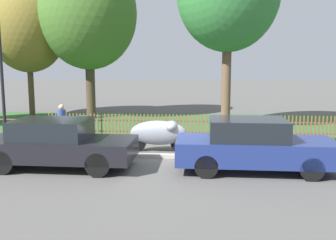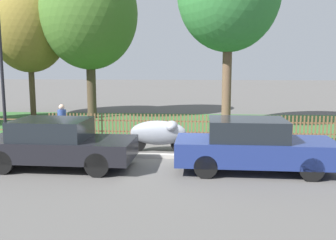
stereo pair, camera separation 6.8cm
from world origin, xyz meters
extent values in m
plane|color=#565451|center=(0.00, 0.00, 0.00)|extent=(120.00, 120.00, 0.00)
cube|color=#B2ADA3|center=(0.00, 0.10, 0.06)|extent=(41.70, 0.20, 0.12)
cube|color=#33602D|center=(0.00, 7.07, 0.01)|extent=(41.70, 7.79, 0.01)
cube|color=brown|center=(0.00, 3.20, 0.29)|extent=(41.70, 0.03, 0.05)
cube|color=brown|center=(0.00, 3.20, 0.73)|extent=(41.70, 0.03, 0.05)
cube|color=brown|center=(-5.84, 3.18, 0.51)|extent=(0.06, 0.03, 1.02)
cube|color=brown|center=(-5.70, 3.18, 0.51)|extent=(0.06, 0.03, 1.02)
cube|color=brown|center=(-5.55, 3.18, 0.51)|extent=(0.06, 0.03, 1.02)
cube|color=brown|center=(-5.40, 3.18, 0.51)|extent=(0.06, 0.03, 1.02)
cube|color=brown|center=(-5.25, 3.18, 0.51)|extent=(0.06, 0.03, 1.02)
cube|color=brown|center=(-5.10, 3.18, 0.51)|extent=(0.06, 0.03, 1.02)
cube|color=brown|center=(-4.96, 3.18, 0.51)|extent=(0.06, 0.03, 1.02)
cube|color=brown|center=(-4.81, 3.18, 0.51)|extent=(0.06, 0.03, 1.02)
cube|color=brown|center=(-4.66, 3.18, 0.51)|extent=(0.06, 0.03, 1.02)
cube|color=brown|center=(-4.51, 3.18, 0.51)|extent=(0.06, 0.03, 1.02)
cube|color=brown|center=(-4.36, 3.18, 0.51)|extent=(0.06, 0.03, 1.02)
cube|color=brown|center=(-4.22, 3.18, 0.51)|extent=(0.06, 0.03, 1.02)
cube|color=brown|center=(-4.07, 3.18, 0.51)|extent=(0.06, 0.03, 1.02)
cube|color=brown|center=(-3.92, 3.18, 0.51)|extent=(0.06, 0.03, 1.02)
cube|color=brown|center=(-3.77, 3.18, 0.51)|extent=(0.06, 0.03, 1.02)
cube|color=brown|center=(-3.63, 3.18, 0.51)|extent=(0.06, 0.03, 1.02)
cube|color=brown|center=(-3.48, 3.18, 0.51)|extent=(0.06, 0.03, 1.02)
cube|color=brown|center=(-3.33, 3.18, 0.51)|extent=(0.06, 0.03, 1.02)
cube|color=brown|center=(-3.18, 3.18, 0.51)|extent=(0.06, 0.03, 1.02)
cube|color=brown|center=(-3.03, 3.18, 0.51)|extent=(0.06, 0.03, 1.02)
cube|color=brown|center=(-2.89, 3.18, 0.51)|extent=(0.06, 0.03, 1.02)
cube|color=brown|center=(-2.74, 3.18, 0.51)|extent=(0.06, 0.03, 1.02)
cube|color=brown|center=(-2.59, 3.18, 0.51)|extent=(0.06, 0.03, 1.02)
cube|color=brown|center=(-2.44, 3.18, 0.51)|extent=(0.06, 0.03, 1.02)
cube|color=brown|center=(-2.29, 3.18, 0.51)|extent=(0.06, 0.03, 1.02)
cube|color=brown|center=(-2.15, 3.18, 0.51)|extent=(0.06, 0.03, 1.02)
cube|color=brown|center=(-2.00, 3.18, 0.51)|extent=(0.06, 0.03, 1.02)
cube|color=brown|center=(-1.85, 3.18, 0.51)|extent=(0.06, 0.03, 1.02)
cube|color=brown|center=(-1.70, 3.18, 0.51)|extent=(0.06, 0.03, 1.02)
cube|color=brown|center=(-1.55, 3.18, 0.51)|extent=(0.06, 0.03, 1.02)
cube|color=brown|center=(-1.41, 3.18, 0.51)|extent=(0.06, 0.03, 1.02)
cube|color=brown|center=(-1.26, 3.18, 0.51)|extent=(0.06, 0.03, 1.02)
cube|color=brown|center=(-1.11, 3.18, 0.51)|extent=(0.06, 0.03, 1.02)
cube|color=brown|center=(-0.96, 3.18, 0.51)|extent=(0.06, 0.03, 1.02)
cube|color=brown|center=(-0.81, 3.18, 0.51)|extent=(0.06, 0.03, 1.02)
cube|color=brown|center=(-0.67, 3.18, 0.51)|extent=(0.06, 0.03, 1.02)
cube|color=brown|center=(-0.52, 3.18, 0.51)|extent=(0.06, 0.03, 1.02)
cube|color=brown|center=(-0.37, 3.18, 0.51)|extent=(0.06, 0.03, 1.02)
cube|color=brown|center=(-0.22, 3.18, 0.51)|extent=(0.06, 0.03, 1.02)
cube|color=brown|center=(-0.07, 3.18, 0.51)|extent=(0.06, 0.03, 1.02)
cube|color=brown|center=(0.07, 3.18, 0.51)|extent=(0.06, 0.03, 1.02)
cube|color=brown|center=(0.22, 3.18, 0.51)|extent=(0.06, 0.03, 1.02)
cube|color=brown|center=(0.37, 3.18, 0.51)|extent=(0.06, 0.03, 1.02)
cube|color=brown|center=(0.52, 3.18, 0.51)|extent=(0.06, 0.03, 1.02)
cube|color=brown|center=(0.67, 3.18, 0.51)|extent=(0.06, 0.03, 1.02)
cube|color=brown|center=(0.81, 3.18, 0.51)|extent=(0.06, 0.03, 1.02)
cube|color=brown|center=(0.96, 3.18, 0.51)|extent=(0.06, 0.03, 1.02)
cube|color=brown|center=(1.11, 3.18, 0.51)|extent=(0.06, 0.03, 1.02)
cube|color=brown|center=(1.26, 3.18, 0.51)|extent=(0.06, 0.03, 1.02)
cube|color=brown|center=(1.41, 3.18, 0.51)|extent=(0.06, 0.03, 1.02)
cube|color=brown|center=(1.55, 3.18, 0.51)|extent=(0.06, 0.03, 1.02)
cube|color=brown|center=(1.70, 3.18, 0.51)|extent=(0.06, 0.03, 1.02)
cube|color=brown|center=(1.85, 3.18, 0.51)|extent=(0.06, 0.03, 1.02)
cube|color=brown|center=(2.00, 3.18, 0.51)|extent=(0.06, 0.03, 1.02)
cube|color=brown|center=(2.15, 3.18, 0.51)|extent=(0.06, 0.03, 1.02)
cube|color=brown|center=(2.29, 3.18, 0.51)|extent=(0.06, 0.03, 1.02)
cube|color=brown|center=(2.44, 3.18, 0.51)|extent=(0.06, 0.03, 1.02)
cube|color=brown|center=(2.59, 3.18, 0.51)|extent=(0.06, 0.03, 1.02)
cube|color=brown|center=(2.74, 3.18, 0.51)|extent=(0.06, 0.03, 1.02)
cube|color=brown|center=(2.89, 3.18, 0.51)|extent=(0.06, 0.03, 1.02)
cube|color=brown|center=(3.03, 3.18, 0.51)|extent=(0.06, 0.03, 1.02)
cube|color=brown|center=(3.18, 3.18, 0.51)|extent=(0.06, 0.03, 1.02)
cube|color=brown|center=(3.33, 3.18, 0.51)|extent=(0.06, 0.03, 1.02)
cube|color=brown|center=(3.48, 3.18, 0.51)|extent=(0.06, 0.03, 1.02)
cube|color=brown|center=(3.63, 3.18, 0.51)|extent=(0.06, 0.03, 1.02)
cube|color=brown|center=(3.77, 3.18, 0.51)|extent=(0.06, 0.03, 1.02)
cube|color=brown|center=(3.92, 3.18, 0.51)|extent=(0.06, 0.03, 1.02)
cube|color=brown|center=(4.07, 3.18, 0.51)|extent=(0.06, 0.03, 1.02)
cube|color=brown|center=(4.22, 3.18, 0.51)|extent=(0.06, 0.03, 1.02)
cube|color=brown|center=(4.36, 3.18, 0.51)|extent=(0.06, 0.03, 1.02)
cube|color=brown|center=(4.51, 3.18, 0.51)|extent=(0.06, 0.03, 1.02)
cube|color=brown|center=(4.66, 3.18, 0.51)|extent=(0.06, 0.03, 1.02)
cube|color=brown|center=(4.81, 3.18, 0.51)|extent=(0.06, 0.03, 1.02)
cube|color=brown|center=(4.96, 3.18, 0.51)|extent=(0.06, 0.03, 1.02)
cube|color=brown|center=(5.10, 3.18, 0.51)|extent=(0.06, 0.03, 1.02)
cube|color=brown|center=(5.25, 3.18, 0.51)|extent=(0.06, 0.03, 1.02)
cube|color=brown|center=(5.40, 3.18, 0.51)|extent=(0.06, 0.03, 1.02)
cube|color=brown|center=(5.55, 3.18, 0.51)|extent=(0.06, 0.03, 1.02)
cube|color=brown|center=(5.70, 3.18, 0.51)|extent=(0.06, 0.03, 1.02)
cube|color=black|center=(-3.73, -1.30, 0.58)|extent=(4.41, 1.88, 0.58)
cube|color=black|center=(-3.95, -1.30, 1.16)|extent=(2.13, 1.66, 0.57)
cylinder|color=black|center=(-2.36, -0.50, 0.34)|extent=(0.68, 0.15, 0.68)
cylinder|color=black|center=(-2.39, -2.16, 0.34)|extent=(0.68, 0.15, 0.68)
cylinder|color=black|center=(-5.07, -0.45, 0.34)|extent=(0.68, 0.15, 0.68)
cylinder|color=black|center=(-5.10, -2.11, 0.34)|extent=(0.68, 0.15, 0.68)
cube|color=navy|center=(1.93, -1.26, 0.60)|extent=(4.47, 1.78, 0.66)
cube|color=black|center=(1.71, -1.25, 1.22)|extent=(2.15, 1.58, 0.58)
cylinder|color=black|center=(3.31, -0.49, 0.32)|extent=(0.64, 0.15, 0.64)
cylinder|color=black|center=(3.29, -2.07, 0.32)|extent=(0.64, 0.15, 0.64)
cylinder|color=black|center=(0.56, -0.45, 0.32)|extent=(0.64, 0.15, 0.64)
cylinder|color=black|center=(0.54, -2.03, 0.32)|extent=(0.64, 0.15, 0.64)
cylinder|color=black|center=(-0.31, 0.94, 0.31)|extent=(0.62, 0.11, 0.62)
cylinder|color=black|center=(-1.79, 0.96, 0.31)|extent=(0.62, 0.11, 0.62)
ellipsoid|color=gray|center=(-1.05, 0.95, 0.67)|extent=(1.97, 0.62, 0.85)
ellipsoid|color=gray|center=(-0.59, 0.94, 0.90)|extent=(0.46, 0.75, 0.39)
cylinder|color=brown|center=(-9.20, 9.04, 1.82)|extent=(0.32, 0.32, 3.64)
ellipsoid|color=olive|center=(-9.20, 9.04, 4.96)|extent=(4.19, 4.19, 4.82)
cylinder|color=#473828|center=(-5.67, 8.85, 2.05)|extent=(0.51, 0.51, 4.09)
ellipsoid|color=#426B28|center=(-5.67, 8.85, 5.77)|extent=(5.30, 5.30, 6.09)
cylinder|color=brown|center=(1.62, 5.62, 2.38)|extent=(0.42, 0.42, 4.76)
cylinder|color=slate|center=(-4.84, 1.63, 0.38)|extent=(0.14, 0.14, 0.75)
cylinder|color=slate|center=(-4.65, 1.74, 0.38)|extent=(0.14, 0.14, 0.75)
cylinder|color=#334C93|center=(-4.75, 1.69, 1.05)|extent=(0.43, 0.43, 0.60)
sphere|color=beige|center=(-4.75, 1.69, 1.45)|extent=(0.20, 0.20, 0.20)
cylinder|color=black|center=(-6.46, 0.75, 2.75)|extent=(0.11, 0.11, 5.49)
camera|label=1|loc=(0.25, -11.78, 3.05)|focal=40.00mm
camera|label=2|loc=(0.31, -11.77, 3.05)|focal=40.00mm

